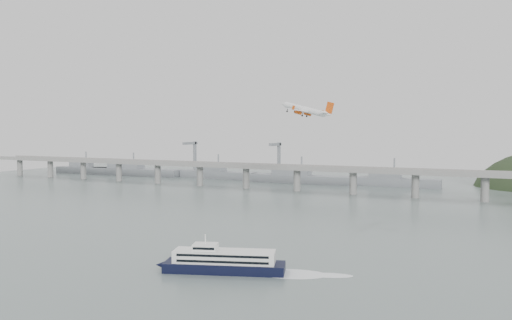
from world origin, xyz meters
The scene contains 5 objects.
ground centered at (0.00, 0.00, 0.00)m, with size 900.00×900.00×0.00m, color slate.
bridge centered at (-1.15, 200.00, 17.65)m, with size 800.00×22.00×23.90m.
distant_fleet centered at (-155.36, 265.08, 6.22)m, with size 453.00×60.90×40.00m.
ferry centered at (35.33, -45.76, 3.85)m, with size 72.71×31.17×14.18m.
airliner centered at (16.80, 93.23, 66.39)m, with size 39.72×36.32×12.38m.
Camera 1 is at (126.68, -207.65, 53.49)m, focal length 35.00 mm.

